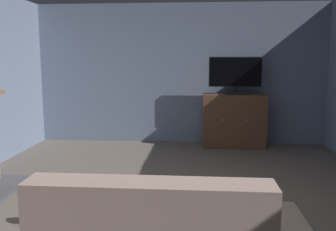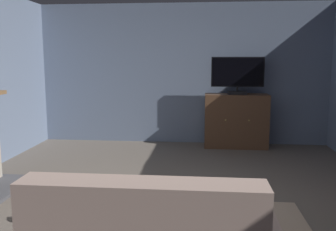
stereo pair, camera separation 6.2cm
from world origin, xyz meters
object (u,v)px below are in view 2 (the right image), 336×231
(coffee_table, at_px, (162,196))
(cat, at_px, (42,206))
(tv_cabinet, at_px, (236,122))
(television, at_px, (238,75))
(tv_remote, at_px, (170,187))
(folded_newspaper, at_px, (140,192))

(coffee_table, xyz_separation_m, cat, (-1.32, 0.33, -0.29))
(tv_cabinet, xyz_separation_m, coffee_table, (-0.98, -3.62, -0.09))
(tv_cabinet, height_order, television, television)
(coffee_table, distance_m, cat, 1.39)
(tv_cabinet, relative_size, tv_remote, 6.82)
(folded_newspaper, bearing_deg, cat, 177.31)
(coffee_table, relative_size, folded_newspaper, 3.18)
(tv_cabinet, relative_size, cat, 1.81)
(television, distance_m, tv_remote, 3.74)
(television, bearing_deg, tv_cabinet, 90.00)
(coffee_table, relative_size, tv_remote, 5.61)
(tv_remote, height_order, folded_newspaper, tv_remote)
(television, distance_m, coffee_table, 3.82)
(tv_cabinet, height_order, folded_newspaper, tv_cabinet)
(television, relative_size, coffee_table, 1.00)
(coffee_table, bearing_deg, tv_remote, 36.67)
(tv_cabinet, height_order, cat, tv_cabinet)
(television, height_order, cat, television)
(tv_remote, distance_m, cat, 1.46)
(folded_newspaper, distance_m, cat, 1.25)
(folded_newspaper, bearing_deg, coffee_table, 40.93)
(tv_remote, bearing_deg, coffee_table, 175.78)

